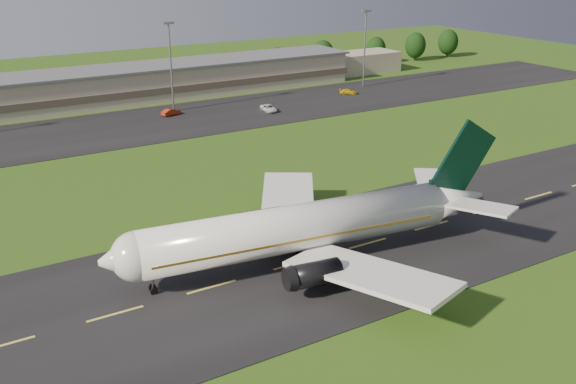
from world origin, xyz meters
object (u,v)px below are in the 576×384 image
terminal (154,82)px  service_vehicle_d (348,92)px  airliner (304,227)px  light_mast_centre (170,56)px  service_vehicle_b (171,112)px  service_vehicle_c (269,108)px  light_mast_east (365,39)px

terminal → service_vehicle_d: size_ratio=31.69×
service_vehicle_d → terminal: bearing=95.2°
airliner → light_mast_centre: (14.82, 80.11, 8.08)m
service_vehicle_b → service_vehicle_d: service_vehicle_b is taller
terminal → light_mast_centre: 18.45m
light_mast_centre → service_vehicle_b: size_ratio=4.46×
airliner → service_vehicle_b: bearing=88.1°
light_mast_centre → service_vehicle_d: (45.71, -5.99, -11.97)m
service_vehicle_c → service_vehicle_d: size_ratio=1.18×
service_vehicle_b → service_vehicle_d: size_ratio=1.00×
airliner → service_vehicle_c: 76.52m
terminal → service_vehicle_b: terminal is taller
service_vehicle_c → airliner: bearing=-109.7°
light_mast_centre → service_vehicle_b: bearing=-120.7°
airliner → light_mast_east: light_mast_east is taller
terminal → service_vehicle_c: terminal is taller
service_vehicle_c → light_mast_east: bearing=24.1°
service_vehicle_c → terminal: bearing=128.7°
terminal → airliner: bearing=-99.6°
terminal → light_mast_centre: bearing=-95.0°
light_mast_east → airliner: bearing=-131.1°
service_vehicle_b → service_vehicle_c: 22.40m
airliner → light_mast_centre: 81.87m
light_mast_centre → light_mast_east: bearing=0.0°
service_vehicle_c → light_mast_centre: bearing=155.0°
terminal → service_vehicle_d: 49.65m
light_mast_centre → service_vehicle_d: size_ratio=4.45×
terminal → light_mast_east: 56.67m
airliner → light_mast_east: size_ratio=2.51×
airliner → terminal: (16.23, 96.30, -0.67)m
light_mast_east → service_vehicle_c: size_ratio=3.77×
terminal → service_vehicle_d: terminal is taller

